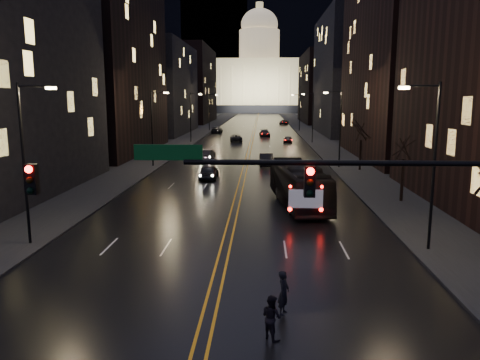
# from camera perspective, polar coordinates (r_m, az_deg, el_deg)

# --- Properties ---
(ground) EXTENTS (900.00, 900.00, 0.00)m
(ground) POSITION_cam_1_polar(r_m,az_deg,el_deg) (16.93, -4.61, -19.07)
(ground) COLOR black
(ground) RESTS_ON ground
(road) EXTENTS (20.00, 320.00, 0.02)m
(road) POSITION_cam_1_polar(r_m,az_deg,el_deg) (144.90, 1.94, 6.84)
(road) COLOR black
(road) RESTS_ON ground
(sidewalk_left) EXTENTS (8.00, 320.00, 0.16)m
(sidewalk_left) POSITION_cam_1_polar(r_m,az_deg,el_deg) (145.76, -3.61, 6.87)
(sidewalk_left) COLOR black
(sidewalk_left) RESTS_ON ground
(sidewalk_right) EXTENTS (8.00, 320.00, 0.16)m
(sidewalk_right) POSITION_cam_1_polar(r_m,az_deg,el_deg) (145.38, 7.51, 6.79)
(sidewalk_right) COLOR black
(sidewalk_right) RESTS_ON ground
(center_line) EXTENTS (0.62, 320.00, 0.01)m
(center_line) POSITION_cam_1_polar(r_m,az_deg,el_deg) (144.90, 1.94, 6.84)
(center_line) COLOR orange
(center_line) RESTS_ON road
(building_left_mid) EXTENTS (12.00, 30.00, 28.00)m
(building_left_mid) POSITION_cam_1_polar(r_m,az_deg,el_deg) (72.63, -16.26, 14.26)
(building_left_mid) COLOR black
(building_left_mid) RESTS_ON ground
(building_left_far) EXTENTS (12.00, 34.00, 20.00)m
(building_left_far) POSITION_cam_1_polar(r_m,az_deg,el_deg) (109.12, -9.62, 10.88)
(building_left_far) COLOR black
(building_left_far) RESTS_ON ground
(building_left_dist) EXTENTS (12.00, 40.00, 24.00)m
(building_left_dist) POSITION_cam_1_polar(r_m,az_deg,el_deg) (156.40, -5.85, 11.42)
(building_left_dist) COLOR black
(building_left_dist) RESTS_ON ground
(building_right_tall) EXTENTS (12.00, 30.00, 38.00)m
(building_right_tall) POSITION_cam_1_polar(r_m,az_deg,el_deg) (68.25, 19.94, 18.59)
(building_right_tall) COLOR black
(building_right_tall) RESTS_ON ground
(building_right_mid) EXTENTS (12.00, 34.00, 26.00)m
(building_right_mid) POSITION_cam_1_polar(r_m,az_deg,el_deg) (108.44, 13.12, 12.36)
(building_right_mid) COLOR black
(building_right_mid) RESTS_ON ground
(building_right_dist) EXTENTS (12.00, 40.00, 22.00)m
(building_right_dist) POSITION_cam_1_polar(r_m,az_deg,el_deg) (155.84, 9.91, 10.96)
(building_right_dist) COLOR black
(building_right_dist) RESTS_ON ground
(mountain_ridge) EXTENTS (520.00, 60.00, 130.00)m
(mountain_ridge) POSITION_cam_1_polar(r_m,az_deg,el_deg) (400.52, 8.56, 18.14)
(mountain_ridge) COLOR black
(mountain_ridge) RESTS_ON ground
(capitol) EXTENTS (90.00, 50.00, 58.50)m
(capitol) POSITION_cam_1_polar(r_m,az_deg,el_deg) (264.81, 2.34, 12.02)
(capitol) COLOR black
(capitol) RESTS_ON ground
(traffic_signal) EXTENTS (17.29, 0.45, 7.00)m
(traffic_signal) POSITION_cam_1_polar(r_m,az_deg,el_deg) (15.49, 17.34, -2.06)
(traffic_signal) COLOR black
(traffic_signal) RESTS_ON ground
(streetlamp_right_near) EXTENTS (2.13, 0.25, 9.00)m
(streetlamp_right_near) POSITION_cam_1_polar(r_m,az_deg,el_deg) (26.38, 22.27, 2.47)
(streetlamp_right_near) COLOR black
(streetlamp_right_near) RESTS_ON ground
(streetlamp_left_near) EXTENTS (2.13, 0.25, 9.00)m
(streetlamp_left_near) POSITION_cam_1_polar(r_m,az_deg,el_deg) (27.96, -24.58, 2.70)
(streetlamp_left_near) COLOR black
(streetlamp_left_near) RESTS_ON ground
(streetlamp_right_mid) EXTENTS (2.13, 0.25, 9.00)m
(streetlamp_right_mid) POSITION_cam_1_polar(r_m,az_deg,el_deg) (55.45, 11.95, 6.62)
(streetlamp_right_mid) COLOR black
(streetlamp_right_mid) RESTS_ON ground
(streetlamp_left_mid) EXTENTS (2.13, 0.25, 9.00)m
(streetlamp_left_mid) POSITION_cam_1_polar(r_m,az_deg,el_deg) (56.22, -10.52, 6.71)
(streetlamp_left_mid) COLOR black
(streetlamp_left_mid) RESTS_ON ground
(streetlamp_right_far) EXTENTS (2.13, 0.25, 9.00)m
(streetlamp_right_far) POSITION_cam_1_polar(r_m,az_deg,el_deg) (85.17, 8.75, 7.86)
(streetlamp_right_far) COLOR black
(streetlamp_right_far) RESTS_ON ground
(streetlamp_left_far) EXTENTS (2.13, 0.25, 9.00)m
(streetlamp_left_far) POSITION_cam_1_polar(r_m,az_deg,el_deg) (85.67, -5.93, 7.93)
(streetlamp_left_far) COLOR black
(streetlamp_left_far) RESTS_ON ground
(streetlamp_right_dist) EXTENTS (2.13, 0.25, 9.00)m
(streetlamp_right_dist) POSITION_cam_1_polar(r_m,az_deg,el_deg) (115.04, 7.20, 8.45)
(streetlamp_right_dist) COLOR black
(streetlamp_right_dist) RESTS_ON ground
(streetlamp_left_dist) EXTENTS (2.13, 0.25, 9.00)m
(streetlamp_left_dist) POSITION_cam_1_polar(r_m,az_deg,el_deg) (115.41, -3.69, 8.51)
(streetlamp_left_dist) COLOR black
(streetlamp_left_dist) RESTS_ON ground
(tree_right_mid) EXTENTS (2.40, 2.40, 6.65)m
(tree_right_mid) POSITION_cam_1_polar(r_m,az_deg,el_deg) (38.45, 19.40, 3.98)
(tree_right_mid) COLOR black
(tree_right_mid) RESTS_ON ground
(tree_right_far) EXTENTS (2.40, 2.40, 6.65)m
(tree_right_far) POSITION_cam_1_polar(r_m,az_deg,el_deg) (53.92, 14.57, 5.83)
(tree_right_far) COLOR black
(tree_right_far) RESTS_ON ground
(bus) EXTENTS (4.18, 11.77, 3.21)m
(bus) POSITION_cam_1_polar(r_m,az_deg,el_deg) (36.16, 7.15, -0.56)
(bus) COLOR black
(bus) RESTS_ON ground
(oncoming_car_a) EXTENTS (1.79, 4.40, 1.50)m
(oncoming_car_a) POSITION_cam_1_polar(r_m,az_deg,el_deg) (47.60, -3.83, 1.02)
(oncoming_car_a) COLOR black
(oncoming_car_a) RESTS_ON ground
(oncoming_car_b) EXTENTS (1.80, 4.40, 1.42)m
(oncoming_car_b) POSITION_cam_1_polar(r_m,az_deg,el_deg) (61.81, -4.04, 3.07)
(oncoming_car_b) COLOR black
(oncoming_car_b) RESTS_ON ground
(oncoming_car_c) EXTENTS (2.63, 4.99, 1.34)m
(oncoming_car_c) POSITION_cam_1_polar(r_m,az_deg,el_deg) (87.74, -0.48, 5.15)
(oncoming_car_c) COLOR black
(oncoming_car_c) RESTS_ON ground
(oncoming_car_d) EXTENTS (2.48, 5.30, 1.50)m
(oncoming_car_d) POSITION_cam_1_polar(r_m,az_deg,el_deg) (108.61, -2.85, 6.13)
(oncoming_car_d) COLOR black
(oncoming_car_d) RESTS_ON ground
(receding_car_a) EXTENTS (1.75, 4.59, 1.49)m
(receding_car_a) POSITION_cam_1_polar(r_m,az_deg,el_deg) (56.68, 3.22, 2.48)
(receding_car_a) COLOR black
(receding_car_a) RESTS_ON ground
(receding_car_b) EXTENTS (1.86, 3.99, 1.32)m
(receding_car_b) POSITION_cam_1_polar(r_m,az_deg,el_deg) (84.98, 5.87, 4.93)
(receding_car_b) COLOR black
(receding_car_b) RESTS_ON ground
(receding_car_c) EXTENTS (2.40, 5.14, 1.45)m
(receding_car_c) POSITION_cam_1_polar(r_m,az_deg,el_deg) (98.50, 3.02, 5.71)
(receding_car_c) COLOR black
(receding_car_c) RESTS_ON ground
(receding_car_d) EXTENTS (3.01, 5.44, 1.44)m
(receding_car_d) POSITION_cam_1_polar(r_m,az_deg,el_deg) (142.98, 5.36, 7.04)
(receding_car_d) COLOR black
(receding_car_d) RESTS_ON ground
(pedestrian_a) EXTENTS (0.61, 0.74, 1.73)m
(pedestrian_a) POSITION_cam_1_polar(r_m,az_deg,el_deg) (18.45, 5.34, -13.51)
(pedestrian_a) COLOR black
(pedestrian_a) RESTS_ON ground
(pedestrian_b) EXTENTS (0.83, 0.85, 1.59)m
(pedestrian_b) POSITION_cam_1_polar(r_m,az_deg,el_deg) (16.75, 3.85, -16.33)
(pedestrian_b) COLOR black
(pedestrian_b) RESTS_ON ground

